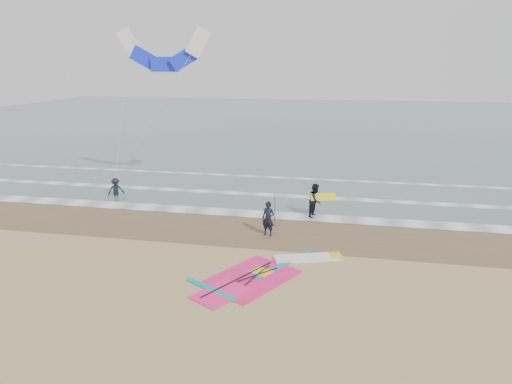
% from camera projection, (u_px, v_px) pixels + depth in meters
% --- Properties ---
extents(ground, '(120.00, 120.00, 0.00)m').
position_uv_depth(ground, '(265.00, 289.00, 16.62)').
color(ground, tan).
rests_on(ground, ground).
extents(sea_water, '(120.00, 80.00, 0.02)m').
position_uv_depth(sea_water, '(326.00, 123.00, 61.92)').
color(sea_water, '#47605E').
rests_on(sea_water, ground).
extents(wet_sand_band, '(120.00, 5.00, 0.01)m').
position_uv_depth(wet_sand_band, '(287.00, 231.00, 22.28)').
color(wet_sand_band, brown).
rests_on(wet_sand_band, ground).
extents(foam_waterline, '(120.00, 9.15, 0.02)m').
position_uv_depth(foam_waterline, '(296.00, 204.00, 26.47)').
color(foam_waterline, white).
rests_on(foam_waterline, ground).
extents(windsurf_rig, '(5.85, 5.54, 0.14)m').
position_uv_depth(windsurf_rig, '(268.00, 272.00, 17.82)').
color(windsurf_rig, white).
rests_on(windsurf_rig, ground).
extents(person_standing, '(0.70, 0.55, 1.68)m').
position_uv_depth(person_standing, '(268.00, 219.00, 21.50)').
color(person_standing, black).
rests_on(person_standing, ground).
extents(person_walking, '(0.95, 1.07, 1.82)m').
position_uv_depth(person_walking, '(315.00, 200.00, 24.14)').
color(person_walking, black).
rests_on(person_walking, ground).
extents(person_wading, '(1.11, 1.05, 1.51)m').
position_uv_depth(person_wading, '(115.00, 185.00, 27.86)').
color(person_wading, black).
rests_on(person_wading, ground).
extents(held_pole, '(0.17, 0.86, 1.82)m').
position_uv_depth(held_pole, '(275.00, 211.00, 21.34)').
color(held_pole, black).
rests_on(held_pole, ground).
extents(carried_kiteboard, '(1.30, 0.51, 0.39)m').
position_uv_depth(carried_kiteboard, '(323.00, 197.00, 23.90)').
color(carried_kiteboard, yellow).
rests_on(carried_kiteboard, ground).
extents(surf_kite, '(5.92, 2.56, 9.07)m').
position_uv_depth(surf_kite, '(164.00, 54.00, 27.41)').
color(surf_kite, white).
rests_on(surf_kite, ground).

